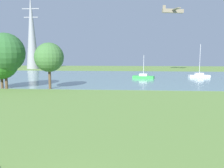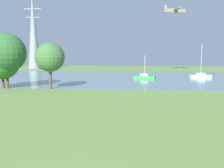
{
  "view_description": "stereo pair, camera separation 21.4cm",
  "coord_description": "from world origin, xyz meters",
  "px_view_note": "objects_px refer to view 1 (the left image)",
  "views": [
    {
      "loc": [
        2.67,
        -7.81,
        5.8
      ],
      "look_at": [
        0.7,
        17.11,
        2.61
      ],
      "focal_mm": 38.98,
      "sensor_mm": 36.0,
      "label": 1
    },
    {
      "loc": [
        2.88,
        -7.79,
        5.8
      ],
      "look_at": [
        0.7,
        17.11,
        2.61
      ],
      "focal_mm": 38.98,
      "sensor_mm": 36.0,
      "label": 2
    }
  ],
  "objects_px": {
    "tree_east_near": "(1,62)",
    "tree_east_far": "(5,53)",
    "sailboat_white": "(199,76)",
    "light_aircraft": "(173,11)",
    "tree_mid_shore": "(49,57)",
    "sailboat_green": "(143,77)",
    "electricity_pylon": "(32,32)"
  },
  "relations": [
    {
      "from": "tree_east_near",
      "to": "tree_east_far",
      "type": "height_order",
      "value": "tree_east_far"
    },
    {
      "from": "sailboat_white",
      "to": "light_aircraft",
      "type": "bearing_deg",
      "value": 104.62
    },
    {
      "from": "tree_mid_shore",
      "to": "light_aircraft",
      "type": "distance_m",
      "value": 46.06
    },
    {
      "from": "sailboat_green",
      "to": "tree_east_far",
      "type": "relative_size",
      "value": 0.58
    },
    {
      "from": "tree_east_far",
      "to": "tree_mid_shore",
      "type": "bearing_deg",
      "value": 2.61
    },
    {
      "from": "sailboat_white",
      "to": "tree_east_far",
      "type": "xyz_separation_m",
      "value": [
        -36.35,
        -20.94,
        5.34
      ]
    },
    {
      "from": "electricity_pylon",
      "to": "light_aircraft",
      "type": "xyz_separation_m",
      "value": [
        48.41,
        -13.31,
        4.53
      ]
    },
    {
      "from": "tree_mid_shore",
      "to": "electricity_pylon",
      "type": "bearing_deg",
      "value": 115.15
    },
    {
      "from": "sailboat_green",
      "to": "electricity_pylon",
      "type": "height_order",
      "value": "electricity_pylon"
    },
    {
      "from": "tree_mid_shore",
      "to": "electricity_pylon",
      "type": "distance_m",
      "value": 55.54
    },
    {
      "from": "sailboat_green",
      "to": "light_aircraft",
      "type": "distance_m",
      "value": 27.48
    },
    {
      "from": "tree_east_near",
      "to": "tree_east_far",
      "type": "xyz_separation_m",
      "value": [
        0.88,
        -0.23,
        1.51
      ]
    },
    {
      "from": "electricity_pylon",
      "to": "tree_east_near",
      "type": "bearing_deg",
      "value": -72.92
    },
    {
      "from": "sailboat_white",
      "to": "sailboat_green",
      "type": "xyz_separation_m",
      "value": [
        -13.27,
        -3.2,
        -0.03
      ]
    },
    {
      "from": "tree_east_far",
      "to": "electricity_pylon",
      "type": "height_order",
      "value": "electricity_pylon"
    },
    {
      "from": "sailboat_white",
      "to": "tree_east_near",
      "type": "height_order",
      "value": "sailboat_white"
    },
    {
      "from": "tree_east_far",
      "to": "electricity_pylon",
      "type": "xyz_separation_m",
      "value": [
        -16.18,
        50.02,
        7.74
      ]
    },
    {
      "from": "tree_east_far",
      "to": "tree_mid_shore",
      "type": "height_order",
      "value": "tree_east_far"
    },
    {
      "from": "tree_east_far",
      "to": "tree_mid_shore",
      "type": "distance_m",
      "value": 7.19
    },
    {
      "from": "electricity_pylon",
      "to": "sailboat_green",
      "type": "bearing_deg",
      "value": -39.43
    },
    {
      "from": "sailboat_white",
      "to": "sailboat_green",
      "type": "relative_size",
      "value": 1.48
    },
    {
      "from": "sailboat_green",
      "to": "tree_east_near",
      "type": "height_order",
      "value": "tree_east_near"
    },
    {
      "from": "electricity_pylon",
      "to": "tree_mid_shore",
      "type": "bearing_deg",
      "value": -64.85
    },
    {
      "from": "tree_east_near",
      "to": "sailboat_green",
      "type": "bearing_deg",
      "value": 36.16
    },
    {
      "from": "sailboat_white",
      "to": "tree_east_far",
      "type": "distance_m",
      "value": 42.28
    },
    {
      "from": "sailboat_white",
      "to": "light_aircraft",
      "type": "relative_size",
      "value": 0.93
    },
    {
      "from": "sailboat_white",
      "to": "tree_east_near",
      "type": "xyz_separation_m",
      "value": [
        -37.23,
        -20.71,
        3.83
      ]
    },
    {
      "from": "sailboat_green",
      "to": "tree_east_far",
      "type": "distance_m",
      "value": 29.59
    },
    {
      "from": "tree_east_near",
      "to": "tree_mid_shore",
      "type": "relative_size",
      "value": 0.95
    },
    {
      "from": "tree_east_far",
      "to": "tree_east_near",
      "type": "bearing_deg",
      "value": 165.61
    },
    {
      "from": "sailboat_green",
      "to": "light_aircraft",
      "type": "bearing_deg",
      "value": 64.24
    },
    {
      "from": "sailboat_white",
      "to": "tree_east_near",
      "type": "bearing_deg",
      "value": -150.91
    }
  ]
}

